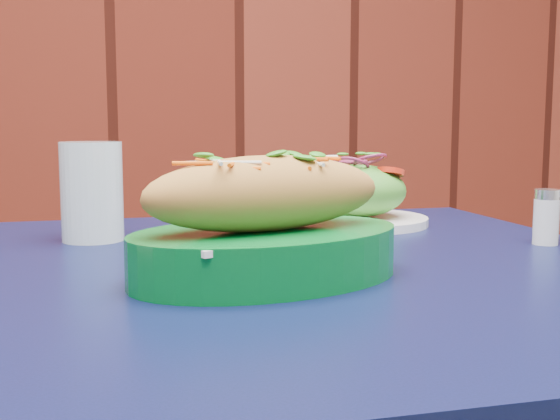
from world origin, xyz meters
name	(u,v)px	position (x,y,z in m)	size (l,w,h in m)	color
cafe_table	(292,340)	(0.44, 1.50, 0.66)	(0.86, 0.86, 0.75)	black
banh_mi_basket	(267,227)	(0.40, 1.44, 0.80)	(0.31, 0.23, 0.13)	#036422
salad_plate	(358,197)	(0.63, 1.74, 0.79)	(0.20, 0.20, 0.10)	white
water_glass	(92,192)	(0.25, 1.72, 0.81)	(0.08, 0.08, 0.13)	silver
salt_shaker	(546,217)	(0.78, 1.51, 0.78)	(0.03, 0.03, 0.07)	white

